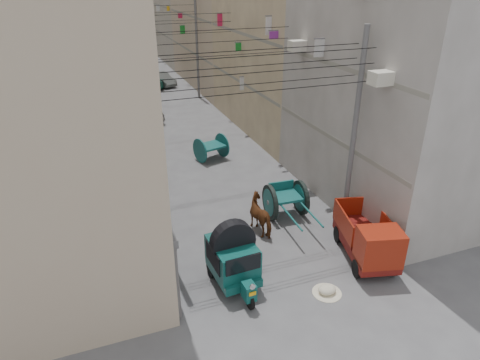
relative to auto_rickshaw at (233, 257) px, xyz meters
name	(u,v)px	position (x,y,z in m)	size (l,w,h in m)	color
building_row_left	(39,14)	(-6.17, 29.81, 5.38)	(8.00, 62.00, 14.00)	tan
building_row_right	(224,9)	(9.82, 29.81, 5.38)	(8.00, 62.00, 14.00)	#A9A39E
shutters_left	(140,180)	(-2.09, 6.06, 0.41)	(0.18, 14.40, 2.88)	#525156
signboards	(170,75)	(1.82, 17.34, 2.35)	(8.22, 40.52, 5.67)	#C81A46
ac_units	(340,35)	(5.48, 3.35, 6.35)	(0.70, 6.55, 3.35)	beige
utility_poles	(187,82)	(1.83, 12.69, 2.92)	(7.40, 22.20, 8.00)	#5A595C
overhead_cables	(198,36)	(1.83, 10.09, 5.68)	(7.40, 22.52, 1.12)	black
auto_rickshaw	(233,257)	(0.00, 0.00, 0.00)	(1.58, 2.64, 1.84)	black
tonga_cart	(286,199)	(3.63, 3.44, -0.29)	(1.66, 3.43, 1.52)	black
mini_truck	(370,243)	(4.93, -0.68, -0.20)	(2.25, 3.54, 1.85)	black
second_cart	(211,147)	(2.46, 10.53, -0.35)	(1.88, 1.75, 1.38)	#124F4D
feed_sack	(327,289)	(2.72, -1.59, -0.93)	(0.61, 0.49, 0.30)	beige
horse	(263,215)	(2.23, 2.69, -0.35)	(0.79, 1.72, 1.46)	brown
distant_car_white	(145,111)	(0.15, 19.06, -0.44)	(1.51, 3.74, 1.28)	#B5B5B5
distant_car_grey	(161,79)	(3.29, 29.04, -0.49)	(1.25, 3.60, 1.19)	#4E5250
distant_car_green	(151,81)	(2.22, 28.68, -0.54)	(1.53, 3.77, 1.09)	#205F50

